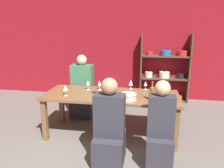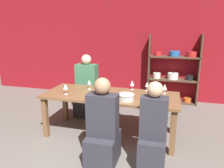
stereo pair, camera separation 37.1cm
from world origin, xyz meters
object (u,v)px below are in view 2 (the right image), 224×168
Objects in this scene: wine_glass_empty_a at (147,85)px; person_near_a at (103,132)px; wine_bottle_green at (150,94)px; person_far_a at (87,93)px; wine_glass_red_c at (89,83)px; cell_phone at (96,92)px; shelf_unit at (173,74)px; mixing_bowl at (126,97)px; wine_glass_red_a at (65,87)px; person_near_b at (153,138)px; wine_glass_red_b at (132,83)px; wine_glass_white_a at (165,87)px; wine_glass_white_b at (101,83)px; dining_table at (110,99)px.

person_near_a is (-0.44, -1.16, -0.40)m from wine_glass_empty_a.
person_far_a reaches higher than wine_bottle_green.
wine_glass_red_c is 0.14× the size of person_near_a.
person_near_a is (0.37, -0.80, -0.30)m from cell_phone.
shelf_unit is 10.18× the size of cell_phone.
mixing_bowl reaches higher than cell_phone.
person_near_b is (1.51, -0.55, -0.42)m from wine_glass_red_a.
wine_bottle_green reaches higher than wine_glass_red_b.
person_near_b is at bearing -66.60° from wine_glass_red_b.
wine_glass_empty_a is 0.94× the size of cell_phone.
person_near_b is at bearing -94.62° from wine_glass_white_a.
shelf_unit is 1.79m from wine_glass_white_a.
shelf_unit reaches higher than mixing_bowl.
cell_phone is at bearing 156.60° from mixing_bowl.
person_near_a is at bearing -70.28° from wine_glass_white_b.
shelf_unit is 1.30× the size of person_far_a.
wine_glass_empty_a is 0.13× the size of person_near_b.
cell_phone is (-0.01, -0.22, -0.11)m from wine_glass_white_b.
person_far_a reaches higher than wine_glass_empty_a.
wine_glass_red_b is at bearing 81.15° from person_near_a.
person_near_b reaches higher than mixing_bowl.
wine_glass_red_c is at bearing 115.76° from person_far_a.
wine_glass_empty_a reaches higher than dining_table.
shelf_unit is 2.39m from wine_glass_red_c.
person_near_b is at bearing 134.75° from person_far_a.
wine_bottle_green is 0.53m from wine_glass_white_a.
dining_table is at bearing 98.41° from person_near_a.
wine_bottle_green reaches higher than wine_glass_red_a.
person_far_a is (-1.30, 0.41, -0.38)m from wine_glass_empty_a.
mixing_bowl is 1.70× the size of wine_glass_empty_a.
shelf_unit is 1.38× the size of person_near_a.
person_near_a is at bearing -65.07° from cell_phone.
person_near_a is 0.94× the size of person_far_a.
wine_glass_red_c reaches higher than wine_glass_red_b.
wine_glass_white_a is 1.12m from person_near_b.
wine_glass_red_a is 1.16× the size of wine_glass_empty_a.
dining_table is 0.40m from wine_glass_white_b.
person_far_a reaches higher than cell_phone.
mixing_bowl is 1.04m from wine_glass_red_a.
wine_bottle_green is at bearing -0.25° from wine_glass_red_a.
dining_table is 8.60× the size of mixing_bowl.
wine_glass_red_a reaches higher than wine_glass_red_c.
wine_glass_red_b is (-0.02, 0.61, 0.06)m from mixing_bowl.
mixing_bowl is 0.61m from wine_glass_red_b.
wine_glass_empty_a is at bearing 100.61° from wine_bottle_green.
wine_glass_red_a is 1.41m from wine_glass_empty_a.
wine_bottle_green is 1.79× the size of wine_glass_red_b.
dining_table is 12.92× the size of wine_glass_red_c.
wine_glass_white_a is 1.37m from person_near_a.
mixing_bowl is 0.69m from person_near_a.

